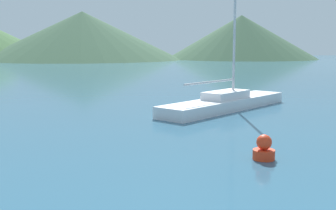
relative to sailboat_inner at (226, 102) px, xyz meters
name	(u,v)px	position (x,y,z in m)	size (l,w,h in m)	color
sailboat_inner	(226,102)	(0.00, 0.00, 0.00)	(7.79, 6.73, 6.93)	silver
buoy_marker	(264,149)	(-1.78, -8.91, -0.08)	(0.61, 0.61, 0.70)	red
hill_central	(83,36)	(-8.39, 75.06, 4.82)	(43.06, 43.06, 10.37)	#38563D
hill_east	(241,37)	(27.43, 73.97, 4.60)	(34.37, 34.37, 9.93)	#38563D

